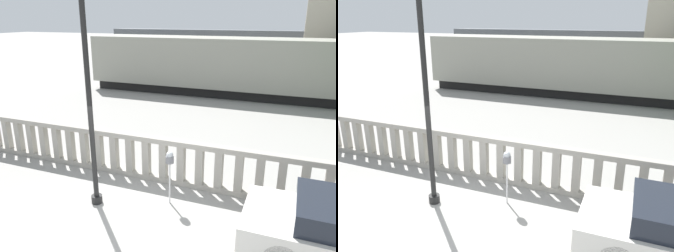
# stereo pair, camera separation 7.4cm
# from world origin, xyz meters

# --- Properties ---
(ground_plane) EXTENTS (160.00, 160.00, 0.00)m
(ground_plane) POSITION_xyz_m (0.00, 0.00, 0.00)
(ground_plane) COLOR gray
(balustrade) EXTENTS (17.54, 0.24, 1.28)m
(balustrade) POSITION_xyz_m (-0.00, 2.40, 0.64)
(balustrade) COLOR #9E998E
(balustrade) RESTS_ON ground
(lamppost) EXTENTS (0.30, 0.30, 6.12)m
(lamppost) POSITION_xyz_m (-1.11, 0.73, 3.31)
(lamppost) COLOR black
(lamppost) RESTS_ON ground
(parking_meter) EXTENTS (0.20, 0.20, 1.38)m
(parking_meter) POSITION_xyz_m (0.58, 1.40, 1.13)
(parking_meter) COLOR silver
(parking_meter) RESTS_ON ground
(train_near) EXTENTS (25.20, 3.04, 3.91)m
(train_near) POSITION_xyz_m (3.81, 13.89, 1.74)
(train_near) COLOR black
(train_near) RESTS_ON ground
(train_far) EXTENTS (24.13, 2.75, 3.86)m
(train_far) POSITION_xyz_m (-3.31, 27.60, 1.72)
(train_far) COLOR black
(train_far) RESTS_ON ground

